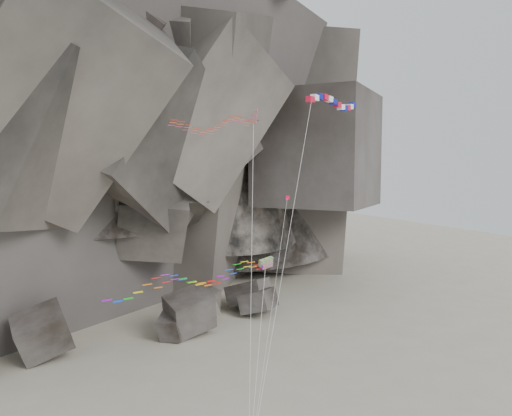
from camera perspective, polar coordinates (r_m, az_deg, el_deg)
headland at (r=107.25m, az=-21.61°, el=14.23°), size 110.00×70.00×84.00m
boulder_field at (r=74.63m, az=-12.47°, el=-12.85°), size 51.41×13.41×8.06m
delta_kite at (r=40.02m, az=-5.22°, el=9.53°), size 8.65×5.76×28.90m
banner_kite at (r=49.92m, az=8.87°, el=11.61°), size 18.66×8.23×30.51m
parafoil_kite at (r=40.93m, az=-7.93°, el=-8.06°), size 15.75×5.60×15.85m
pennant_kite at (r=45.42m, az=2.79°, el=-4.34°), size 8.96×6.58×21.01m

